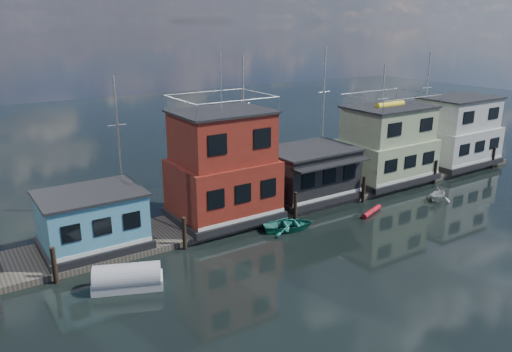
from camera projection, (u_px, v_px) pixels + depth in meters
ground at (432, 253)px, 31.91m from camera, size 160.00×160.00×0.00m
dock at (313, 197)px, 41.43m from camera, size 48.00×5.00×0.40m
houseboat_blue at (92, 220)px, 31.39m from camera, size 6.40×4.90×3.66m
houseboat_red at (223, 168)px, 35.81m from camera, size 7.40×5.90×11.86m
houseboat_dark at (309, 173)px, 40.49m from camera, size 7.40×6.10×4.06m
houseboat_green at (387, 145)px, 44.89m from camera, size 8.40×5.90×7.03m
houseboat_white at (456, 132)px, 50.14m from camera, size 8.40×5.90×6.66m
pilings at (333, 197)px, 38.75m from camera, size 42.28×0.28×2.20m
background_masts at (313, 117)px, 47.13m from camera, size 36.40×0.16×12.00m
tarp_runabout at (127, 279)px, 27.52m from camera, size 4.08×2.82×1.54m
dinghy_teal at (289, 225)px, 35.34m from camera, size 4.38×3.75×0.77m
dinghy_white at (438, 193)px, 41.05m from camera, size 2.73×2.49×1.23m
red_kayak at (372, 211)px, 38.30m from camera, size 2.67×1.28×0.40m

